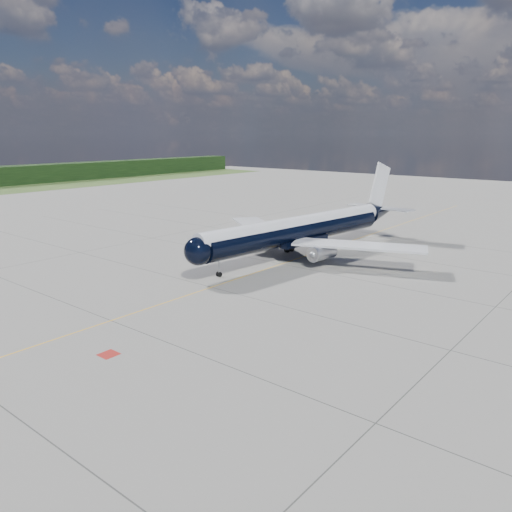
# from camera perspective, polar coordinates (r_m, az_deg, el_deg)

# --- Properties ---
(ground) EXTENTS (320.00, 320.00, 0.00)m
(ground) POSITION_cam_1_polar(r_m,az_deg,el_deg) (78.68, 5.09, -0.20)
(ground) COLOR gray
(ground) RESTS_ON ground
(taxiway_centerline) EXTENTS (0.16, 160.00, 0.01)m
(taxiway_centerline) POSITION_cam_1_polar(r_m,az_deg,el_deg) (74.72, 2.93, -0.91)
(taxiway_centerline) COLOR #FAAF0D
(taxiway_centerline) RESTS_ON ground
(red_marking) EXTENTS (1.60, 1.60, 0.01)m
(red_marking) POSITION_cam_1_polar(r_m,az_deg,el_deg) (46.82, -16.49, -10.72)
(red_marking) COLOR maroon
(red_marking) RESTS_ON ground
(main_airliner) EXTENTS (39.47, 48.32, 13.96)m
(main_airliner) POSITION_cam_1_polar(r_m,az_deg,el_deg) (79.35, 5.49, 3.12)
(main_airliner) COLOR black
(main_airliner) RESTS_ON ground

